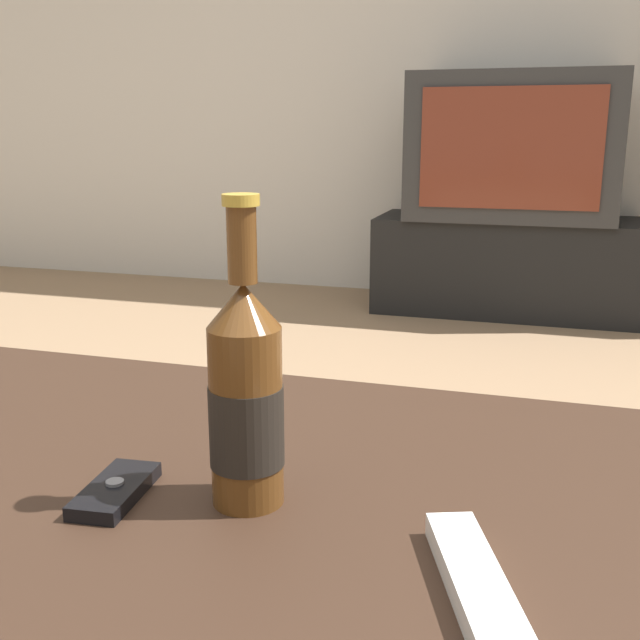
{
  "coord_description": "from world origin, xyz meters",
  "views": [
    {
      "loc": [
        0.3,
        -0.53,
        0.77
      ],
      "look_at": [
        0.03,
        0.36,
        0.53
      ],
      "focal_mm": 42.0,
      "sensor_mm": 36.0,
      "label": 1
    }
  ],
  "objects_px": {
    "beer_bottle": "(246,398)",
    "remote_control": "(477,587)",
    "tv_stand": "(506,265)",
    "cell_phone": "(115,490)",
    "television": "(513,147)"
  },
  "relations": [
    {
      "from": "tv_stand",
      "to": "beer_bottle",
      "type": "height_order",
      "value": "beer_bottle"
    },
    {
      "from": "tv_stand",
      "to": "remote_control",
      "type": "xyz_separation_m",
      "value": [
        0.12,
        -2.75,
        0.24
      ]
    },
    {
      "from": "cell_phone",
      "to": "remote_control",
      "type": "relative_size",
      "value": 0.58
    },
    {
      "from": "tv_stand",
      "to": "cell_phone",
      "type": "xyz_separation_m",
      "value": [
        -0.22,
        -2.69,
        0.24
      ]
    },
    {
      "from": "television",
      "to": "tv_stand",
      "type": "bearing_deg",
      "value": 90.0
    },
    {
      "from": "tv_stand",
      "to": "beer_bottle",
      "type": "xyz_separation_m",
      "value": [
        -0.1,
        -2.66,
        0.33
      ]
    },
    {
      "from": "beer_bottle",
      "to": "cell_phone",
      "type": "relative_size",
      "value": 2.6
    },
    {
      "from": "television",
      "to": "beer_bottle",
      "type": "relative_size",
      "value": 2.9
    },
    {
      "from": "beer_bottle",
      "to": "remote_control",
      "type": "relative_size",
      "value": 1.51
    },
    {
      "from": "beer_bottle",
      "to": "remote_control",
      "type": "bearing_deg",
      "value": -22.77
    },
    {
      "from": "tv_stand",
      "to": "cell_phone",
      "type": "relative_size",
      "value": 9.91
    },
    {
      "from": "beer_bottle",
      "to": "remote_control",
      "type": "distance_m",
      "value": 0.26
    },
    {
      "from": "tv_stand",
      "to": "remote_control",
      "type": "bearing_deg",
      "value": -87.44
    },
    {
      "from": "television",
      "to": "cell_phone",
      "type": "xyz_separation_m",
      "value": [
        -0.22,
        -2.69,
        -0.26
      ]
    },
    {
      "from": "tv_stand",
      "to": "television",
      "type": "xyz_separation_m",
      "value": [
        0.0,
        -0.0,
        0.49
      ]
    }
  ]
}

